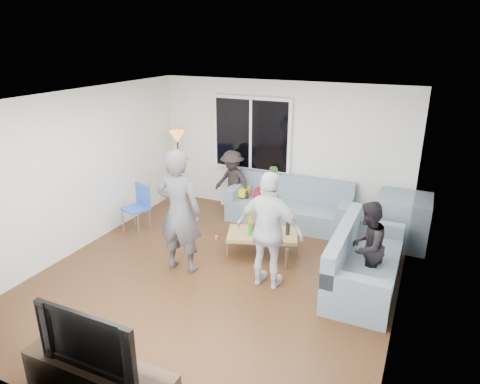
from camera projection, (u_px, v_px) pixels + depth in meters
The scene contains 32 objects.
floor at pixel (217, 277), 6.35m from camera, with size 5.00×5.50×0.04m, color #56351C.
ceiling at pixel (213, 98), 5.44m from camera, with size 5.00×5.50×0.04m, color white.
wall_back at pixel (282, 149), 8.26m from camera, with size 5.00×0.04×2.60m, color silver.
wall_front at pixel (61, 301), 3.53m from camera, with size 5.00×0.04×2.60m, color silver.
wall_left at pixel (77, 172), 6.87m from camera, with size 0.04×5.50×2.60m, color silver.
wall_right at pixel (409, 226), 4.92m from camera, with size 0.04×5.50×2.60m, color silver.
window_frame at pixel (252, 134), 8.34m from camera, with size 1.62×0.06×1.47m, color white.
window_glass at pixel (251, 135), 8.31m from camera, with size 1.50×0.02×1.35m, color black.
window_mullion at pixel (251, 135), 8.30m from camera, with size 0.05×0.03×1.35m, color white.
radiator at pixel (250, 194), 8.73m from camera, with size 1.30×0.12×0.62m, color silver.
potted_plant at pixel (273, 174), 8.34m from camera, with size 0.21×0.17×0.39m, color #36692A.
vase at pixel (242, 175), 8.64m from camera, with size 0.15×0.15×0.16m, color white.
sofa_back_section at pixel (289, 202), 8.00m from camera, with size 2.30×0.85×0.85m, color slate, non-canonical shape.
sofa_right_section at pixel (366, 258), 5.99m from camera, with size 0.85×2.00×0.85m, color slate, non-canonical shape.
sofa_corner at pixel (402, 220), 7.21m from camera, with size 0.85×0.85×0.85m, color slate.
cushion_yellow at pixel (239, 191), 8.35m from camera, with size 0.38×0.32×0.14m, color yellow.
cushion_red at pixel (264, 193), 8.22m from camera, with size 0.36×0.30×0.13m, color maroon.
coffee_table at pixel (262, 244), 6.88m from camera, with size 1.10×0.60×0.40m, color olive.
pitcher at pixel (256, 228), 6.78m from camera, with size 0.17×0.17×0.17m, color maroon.
side_chair at pixel (136, 209), 7.66m from camera, with size 0.40×0.40×0.86m, color blue, non-canonical shape.
floor_lamp at pixel (179, 169), 8.81m from camera, with size 0.32×0.32×1.56m, color orange, non-canonical shape.
player_left at pixel (179, 212), 6.23m from camera, with size 0.69×0.45×1.89m, color #47474B.
player_right at pixel (269, 231), 5.84m from camera, with size 0.99×0.41×1.69m, color silver.
spectator_right at pixel (367, 247), 5.83m from camera, with size 0.63×0.49×1.30m, color black.
spectator_back at pixel (232, 182), 8.41m from camera, with size 0.83×0.48×1.29m, color black.
tv_console at pixel (101, 381), 4.12m from camera, with size 1.60×0.40×0.44m, color #36281B.
television at pixel (94, 336), 3.94m from camera, with size 1.10×0.14×0.63m, color black.
bottle_c at pixel (267, 223), 6.92m from camera, with size 0.07×0.07×0.20m, color black.
bottle_e at pixel (288, 228), 6.73m from camera, with size 0.07×0.07×0.21m, color black.
bottle_d at pixel (271, 230), 6.62m from camera, with size 0.07×0.07×0.25m, color orange.
bottle_b at pixel (251, 229), 6.70m from camera, with size 0.08×0.08×0.22m, color #238418.
bottle_a at pixel (251, 220), 7.00m from camera, with size 0.07×0.07×0.23m, color #C8800B.
Camera 1 is at (2.60, -4.88, 3.37)m, focal length 31.87 mm.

